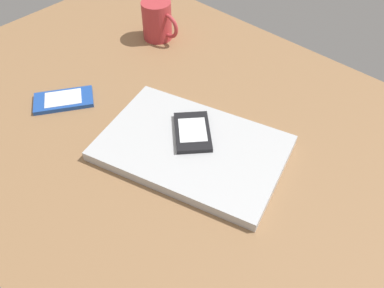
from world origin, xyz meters
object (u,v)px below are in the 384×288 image
object	(u,v)px
cell_phone_on_laptop	(193,132)
coffee_mug	(158,21)
laptop_closed	(192,148)
cell_phone_on_desk	(64,100)

from	to	relation	value
cell_phone_on_laptop	coffee_mug	size ratio (longest dim) A/B	1.11
laptop_closed	cell_phone_on_desk	bearing A→B (deg)	179.08
cell_phone_on_laptop	laptop_closed	bearing A→B (deg)	-49.43
cell_phone_on_desk	coffee_mug	world-z (taller)	coffee_mug
laptop_closed	coffee_mug	world-z (taller)	coffee_mug
cell_phone_on_desk	coffee_mug	xyz separation A→B (cm)	(-3.42, 30.37, 4.10)
cell_phone_on_laptop	coffee_mug	xyz separation A→B (cm)	(-30.47, 20.67, 2.22)
cell_phone_on_desk	coffee_mug	bearing A→B (deg)	96.42
laptop_closed	coffee_mug	size ratio (longest dim) A/B	3.09
laptop_closed	cell_phone_on_laptop	size ratio (longest dim) A/B	2.78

